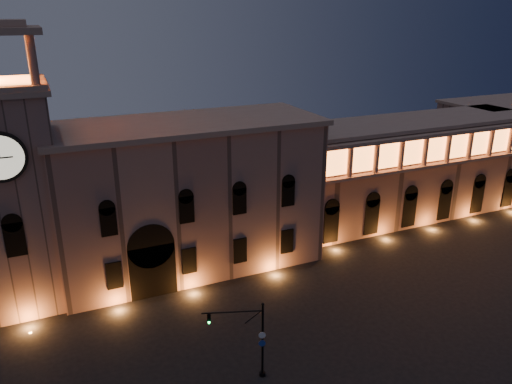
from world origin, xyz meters
TOP-DOWN VIEW (x-y plane):
  - ground at (0.00, 0.00)m, footprint 160.00×160.00m
  - government_building at (-2.08, 21.93)m, footprint 30.80×12.80m
  - clock_tower at (-20.50, 20.98)m, footprint 9.80×9.80m
  - colonnade_wing at (32.00, 23.92)m, footprint 40.60×11.50m
  - secondary_building at (58.00, 30.00)m, footprint 20.00×12.00m
  - traffic_light at (-3.39, 0.18)m, footprint 4.94×1.95m

SIDE VIEW (x-z plane):
  - ground at x=0.00m, z-range 0.00..0.00m
  - traffic_light at x=-3.39m, z-range 0.18..7.31m
  - secondary_building at x=58.00m, z-range 0.00..14.00m
  - colonnade_wing at x=32.00m, z-range 0.08..14.58m
  - government_building at x=-2.08m, z-range -0.03..17.57m
  - clock_tower at x=-20.50m, z-range -3.70..28.70m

